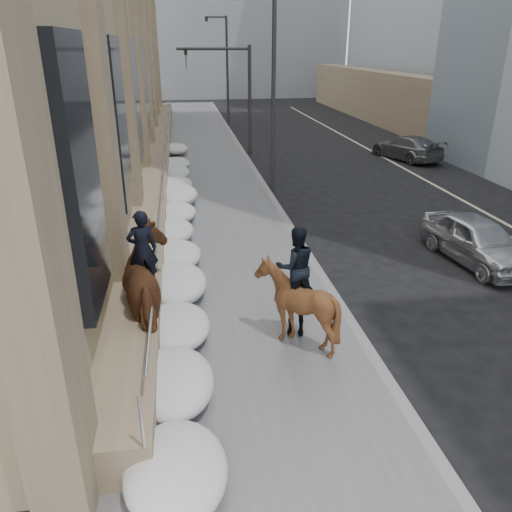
{
  "coord_description": "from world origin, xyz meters",
  "views": [
    {
      "loc": [
        -1.06,
        -7.46,
        6.04
      ],
      "look_at": [
        0.45,
        2.61,
        1.7
      ],
      "focal_mm": 35.0,
      "sensor_mm": 36.0,
      "label": 1
    }
  ],
  "objects_px": {
    "mounted_horse_right": "(296,298)",
    "pedestrian": "(296,300)",
    "car_grey": "(407,148)",
    "mounted_horse_left": "(152,284)",
    "car_silver": "(477,240)"
  },
  "relations": [
    {
      "from": "car_grey",
      "to": "car_silver",
      "type": "bearing_deg",
      "value": 56.78
    },
    {
      "from": "mounted_horse_left",
      "to": "car_silver",
      "type": "height_order",
      "value": "mounted_horse_left"
    },
    {
      "from": "mounted_horse_left",
      "to": "car_grey",
      "type": "distance_m",
      "value": 21.51
    },
    {
      "from": "car_silver",
      "to": "car_grey",
      "type": "distance_m",
      "value": 14.59
    },
    {
      "from": "mounted_horse_right",
      "to": "car_grey",
      "type": "bearing_deg",
      "value": -124.24
    },
    {
      "from": "mounted_horse_left",
      "to": "car_silver",
      "type": "distance_m",
      "value": 9.73
    },
    {
      "from": "car_silver",
      "to": "mounted_horse_right",
      "type": "bearing_deg",
      "value": -156.7
    },
    {
      "from": "mounted_horse_left",
      "to": "mounted_horse_right",
      "type": "xyz_separation_m",
      "value": [
        2.97,
        -0.81,
        -0.13
      ]
    },
    {
      "from": "car_silver",
      "to": "car_grey",
      "type": "relative_size",
      "value": 0.88
    },
    {
      "from": "mounted_horse_right",
      "to": "pedestrian",
      "type": "relative_size",
      "value": 1.6
    },
    {
      "from": "mounted_horse_left",
      "to": "mounted_horse_right",
      "type": "distance_m",
      "value": 3.08
    },
    {
      "from": "mounted_horse_right",
      "to": "pedestrian",
      "type": "bearing_deg",
      "value": -107.37
    },
    {
      "from": "pedestrian",
      "to": "car_silver",
      "type": "distance_m",
      "value": 7.07
    },
    {
      "from": "car_grey",
      "to": "pedestrian",
      "type": "bearing_deg",
      "value": 42.19
    },
    {
      "from": "mounted_horse_right",
      "to": "pedestrian",
      "type": "distance_m",
      "value": 0.43
    }
  ]
}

